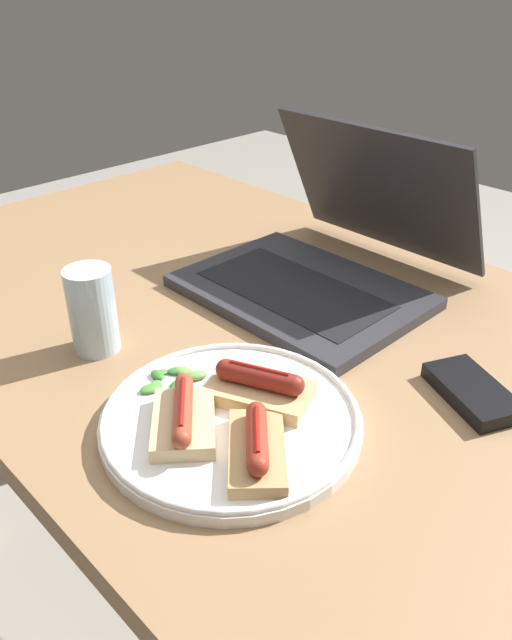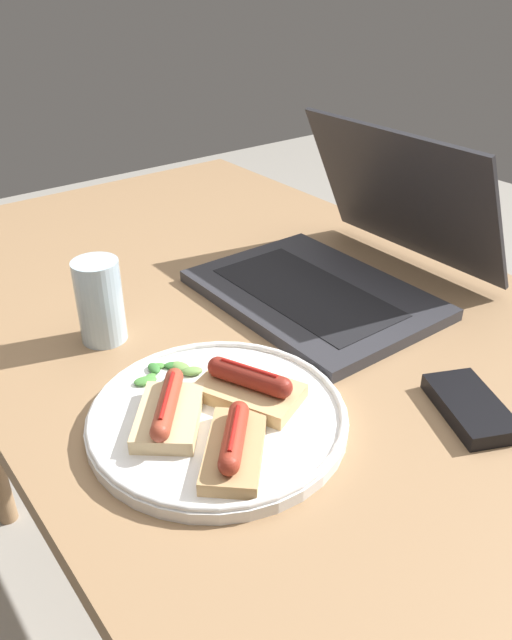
% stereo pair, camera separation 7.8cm
% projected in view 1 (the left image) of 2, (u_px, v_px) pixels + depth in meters
% --- Properties ---
extents(ground_plane, '(6.00, 6.00, 0.00)m').
position_uv_depth(ground_plane, '(255.00, 628.00, 1.31)').
color(ground_plane, '#9E998E').
extents(desk, '(1.40, 0.81, 0.76)m').
position_uv_depth(desk, '(255.00, 351.00, 0.95)').
color(desk, '#93704C').
rests_on(desk, ground_plane).
extents(laptop, '(0.36, 0.37, 0.24)m').
position_uv_depth(laptop, '(324.00, 261.00, 0.97)').
color(laptop, '#2D2D33').
rests_on(laptop, desk).
extents(plate, '(0.29, 0.29, 0.02)m').
position_uv_depth(plate, '(231.00, 419.00, 0.70)').
color(plate, white).
rests_on(plate, desk).
extents(sausage_toast_left, '(0.12, 0.12, 0.04)m').
position_uv_depth(sausage_toast_left, '(257.00, 446.00, 0.63)').
color(sausage_toast_left, tan).
rests_on(sausage_toast_left, plate).
extents(sausage_toast_middle, '(0.12, 0.12, 0.04)m').
position_uv_depth(sausage_toast_middle, '(183.00, 418.00, 0.67)').
color(sausage_toast_middle, '#D6B784').
rests_on(sausage_toast_middle, plate).
extents(sausage_toast_right, '(0.14, 0.11, 0.04)m').
position_uv_depth(sausage_toast_right, '(259.00, 386.00, 0.71)').
color(sausage_toast_right, tan).
rests_on(sausage_toast_right, plate).
extents(salad_pile, '(0.06, 0.09, 0.01)m').
position_uv_depth(salad_pile, '(173.00, 378.00, 0.75)').
color(salad_pile, '#709E4C').
rests_on(salad_pile, plate).
extents(drinking_glass, '(0.06, 0.06, 0.12)m').
position_uv_depth(drinking_glass, '(92.00, 310.00, 0.81)').
color(drinking_glass, silver).
rests_on(drinking_glass, desk).
extents(external_drive, '(0.14, 0.11, 0.02)m').
position_uv_depth(external_drive, '(472.00, 392.00, 0.74)').
color(external_drive, black).
rests_on(external_drive, desk).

